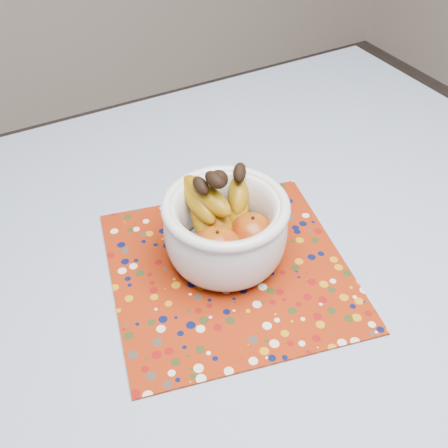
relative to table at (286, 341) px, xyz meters
name	(u,v)px	position (x,y,z in m)	size (l,w,h in m)	color
table	(286,341)	(0.00, 0.00, 0.00)	(1.20, 1.20, 0.75)	brown
tablecloth	(291,308)	(0.00, 0.00, 0.08)	(1.32, 1.32, 0.01)	slate
placemat	(229,269)	(-0.04, 0.11, 0.09)	(0.36, 0.36, 0.00)	maroon
fruit_bowl	(225,221)	(-0.03, 0.14, 0.16)	(0.21, 0.20, 0.16)	silver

